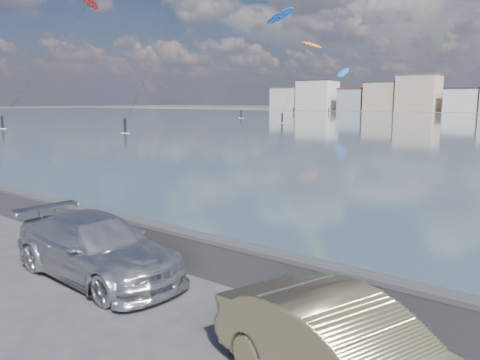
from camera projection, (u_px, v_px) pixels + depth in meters
name	position (u px, v px, depth m)	size (l,w,h in m)	color
ground	(86.00, 303.00, 9.83)	(700.00, 700.00, 0.00)	#333335
seawall	(177.00, 246.00, 11.84)	(400.00, 0.36, 1.08)	#28282B
car_silver	(97.00, 247.00, 11.20)	(2.07, 5.08, 1.47)	silver
car_champagne	(348.00, 357.00, 6.38)	(1.58, 4.53, 1.49)	tan
kitesurfer_5	(343.00, 73.00, 174.44)	(5.12, 20.98, 17.29)	blue
kitesurfer_9	(279.00, 17.00, 122.03)	(9.96, 17.92, 28.38)	blue
kitesurfer_10	(311.00, 46.00, 164.90)	(7.43, 11.52, 25.63)	orange
kitesurfer_16	(89.00, 4.00, 78.48)	(7.84, 19.70, 21.67)	red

